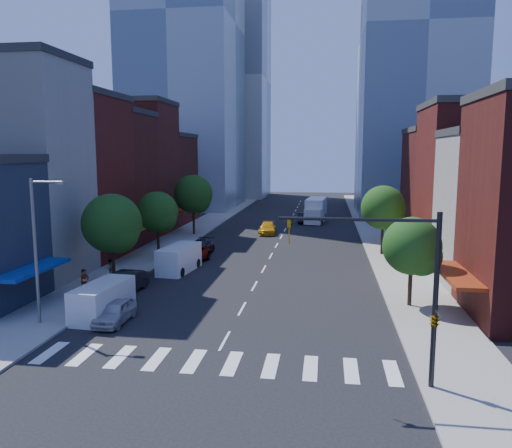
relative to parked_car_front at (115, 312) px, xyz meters
The scene contains 34 objects.
ground 7.81m from the parked_car_front, 15.44° to the right, with size 220.00×220.00×0.00m, color black.
sidewalk_left 38.26m from the parked_car_front, 97.51° to the left, with size 5.00×120.00×0.15m, color gray.
sidewalk_right 42.88m from the parked_car_front, 62.20° to the left, with size 5.00×120.00×0.15m, color gray.
crosswalk 9.08m from the parked_car_front, 34.07° to the right, with size 19.00×3.00×0.01m, color silver.
bldg_left_1 18.70m from the parked_car_front, 143.67° to the left, with size 12.00×8.00×18.00m, color beige.
bldg_left_2 23.98m from the parked_car_front, 126.23° to the left, with size 12.00×9.00×16.00m, color #581815.
bldg_left_3 30.88m from the parked_car_front, 116.63° to the left, with size 12.00×8.00×15.00m, color #491312.
bldg_left_4 38.71m from the parked_car_front, 110.86° to the left, with size 12.00×9.00×17.00m, color #581815.
bldg_left_5 47.27m from the parked_car_front, 106.72° to the left, with size 12.00×10.00×13.00m, color #491312.
bldg_right_2 36.60m from the parked_car_front, 37.57° to the left, with size 12.00×10.00×15.00m, color #581815.
bldg_right_3 43.19m from the parked_car_front, 48.25° to the left, with size 12.00×10.00×13.00m, color #491312.
tower_nw 77.46m from the parked_car_front, 102.05° to the left, with size 20.00×22.00×70.00m, color #8C99A8.
tower_ne 72.15m from the parked_car_front, 65.35° to the left, with size 18.00×20.00×60.00m, color #9EA5AD.
tower_far_e 97.02m from the parked_car_front, 69.20° to the left, with size 22.00×22.00×80.00m, color #8C99A8.
tower_far_w 97.42m from the parked_car_front, 96.45° to the left, with size 18.00×18.00×56.00m, color #9EA5AD.
traffic_signal 18.96m from the parked_car_front, 20.64° to the right, with size 7.24×2.24×8.00m.
streetlight 6.37m from the parked_car_front, 166.02° to the right, with size 2.25×0.25×9.00m.
tree_left_near 10.51m from the parked_car_front, 113.49° to the left, with size 4.80×4.80×7.30m.
tree_left_mid 20.58m from the parked_car_front, 100.97° to the left, with size 4.20×4.20×6.65m.
tree_left_far 34.36m from the parked_car_front, 96.48° to the left, with size 5.00×5.00×7.75m.
tree_right_near 20.33m from the parked_car_front, 16.99° to the left, with size 4.00×4.00×6.20m.
tree_right_far 30.87m from the parked_car_front, 51.24° to the left, with size 4.60×4.60×7.20m.
parked_car_front is the anchor object (origin of this frame).
parked_car_second 6.84m from the parked_car_front, 106.99° to the left, with size 1.73×4.97×1.64m, color black.
parked_car_third 17.25m from the parked_car_front, 90.00° to the left, with size 2.65×5.76×1.60m, color #999999.
parked_car_rear 21.58m from the parked_car_front, 90.00° to the left, with size 2.10×5.18×1.50m, color black.
cargo_van_near 1.69m from the parked_car_front, 143.73° to the left, with size 2.54×5.40×2.23m.
cargo_van_far 13.89m from the parked_car_front, 90.07° to the left, with size 2.86×5.77×2.36m.
taxi 36.64m from the parked_car_front, 81.41° to the left, with size 2.13×5.25×1.52m, color orange.
traffic_car_oncoming 48.46m from the parked_car_front, 78.39° to the left, with size 1.73×4.97×1.64m, color black.
traffic_car_far 56.22m from the parked_car_front, 77.91° to the left, with size 1.69×4.21×1.43m, color #999999.
box_truck 50.34m from the parked_car_front, 76.75° to the left, with size 3.44×9.17×3.61m.
pedestrian_near 6.88m from the parked_car_front, 132.03° to the left, with size 0.72×0.47×1.98m, color #999999.
pedestrian_far 11.59m from the parked_car_front, 115.79° to the left, with size 0.75×0.59×1.55m, color #999999.
Camera 1 is at (5.60, -26.81, 10.68)m, focal length 35.00 mm.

